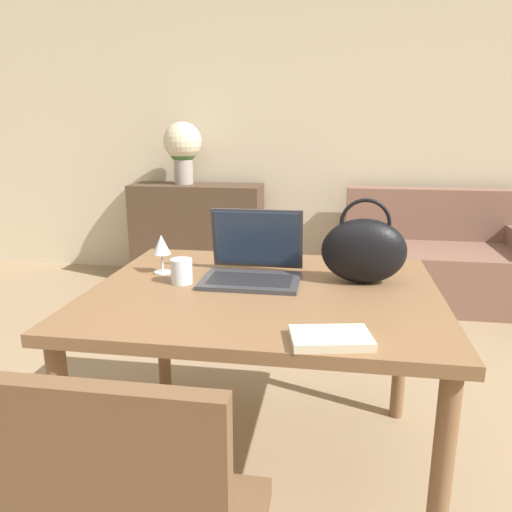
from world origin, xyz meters
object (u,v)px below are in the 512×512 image
at_px(couch, 438,263).
at_px(handbag, 364,250).
at_px(drinking_glass, 182,271).
at_px(laptop, 254,260).
at_px(flower_vase, 183,147).
at_px(wine_glass, 162,246).

distance_m(couch, handbag, 2.23).
height_order(couch, drinking_glass, drinking_glass).
bearing_deg(drinking_glass, laptop, 23.51).
distance_m(laptop, handbag, 0.41).
relative_size(drinking_glass, flower_vase, 0.18).
relative_size(handbag, flower_vase, 0.62).
distance_m(laptop, flower_vase, 2.47).
height_order(couch, flower_vase, flower_vase).
bearing_deg(handbag, flower_vase, 121.38).
bearing_deg(wine_glass, laptop, -0.35).
distance_m(drinking_glass, flower_vase, 2.49).
xyz_separation_m(couch, handbag, (-0.69, -2.05, 0.58)).
xyz_separation_m(wine_glass, flower_vase, (-0.60, 2.25, 0.29)).
bearing_deg(couch, laptop, -118.21).
xyz_separation_m(drinking_glass, handbag, (0.66, 0.11, 0.08)).
xyz_separation_m(couch, laptop, (-1.10, -2.05, 0.52)).
bearing_deg(laptop, wine_glass, 179.65).
height_order(handbag, flower_vase, flower_vase).
height_order(laptop, wine_glass, laptop).
bearing_deg(couch, handbag, -108.59).
distance_m(drinking_glass, wine_glass, 0.17).
distance_m(couch, wine_glass, 2.57).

